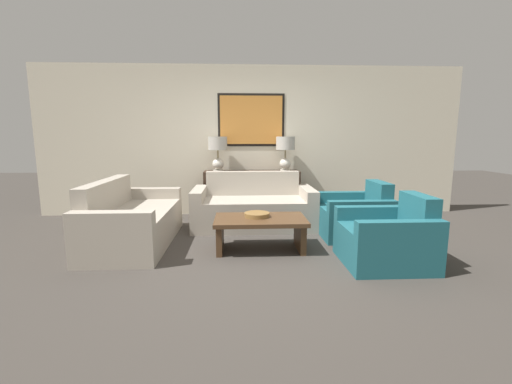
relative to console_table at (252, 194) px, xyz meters
name	(u,v)px	position (x,y,z in m)	size (l,w,h in m)	color
ground_plane	(259,258)	(0.00, -2.12, -0.41)	(20.00, 20.00, 0.00)	#3D3833
back_wall	(251,141)	(0.00, 0.28, 0.92)	(7.58, 0.12, 2.65)	beige
console_table	(252,194)	(0.00, 0.00, 0.00)	(1.66, 0.40, 0.81)	#332319
table_lamp_left	(218,149)	(-0.59, 0.00, 0.79)	(0.33, 0.33, 0.60)	silver
table_lamp_right	(285,149)	(0.59, 0.00, 0.79)	(0.33, 0.33, 0.60)	silver
couch_by_back_wall	(253,208)	(0.00, -0.70, -0.11)	(1.87, 0.91, 0.85)	#ADA393
couch_by_side	(132,222)	(-1.64, -1.48, -0.11)	(0.91, 1.87, 0.85)	#ADA393
coffee_table	(260,226)	(0.04, -1.83, -0.11)	(1.13, 0.67, 0.41)	#4C331E
decorative_bowl	(257,215)	(0.00, -1.77, 0.03)	(0.32, 0.32, 0.05)	olive
armchair_near_back_wall	(355,217)	(1.42, -1.28, -0.13)	(0.91, 0.87, 0.78)	#1E5B66
armchair_near_camera	(387,240)	(1.42, -2.37, -0.13)	(0.91, 0.87, 0.78)	#1E5B66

